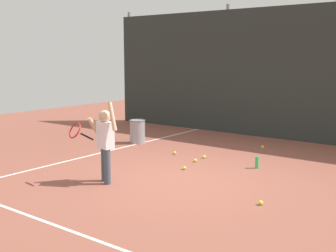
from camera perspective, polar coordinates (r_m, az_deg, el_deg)
name	(u,v)px	position (r m, az deg, el deg)	size (l,w,h in m)	color
ground_plane	(186,178)	(7.41, 2.33, -6.96)	(20.00, 20.00, 0.00)	brown
court_line_baseline	(61,227)	(5.55, -14.01, -12.88)	(9.00, 0.05, 0.00)	white
court_line_sideline	(116,149)	(9.76, -6.84, -3.04)	(0.05, 9.00, 0.00)	white
back_fence_windscreen	(288,74)	(11.03, 15.64, 6.67)	(10.85, 0.08, 3.28)	#282D2B
fence_post_0	(130,67)	(13.91, -5.08, 7.74)	(0.09, 0.09, 3.43)	slate
fence_post_1	(227,69)	(11.84, 7.77, 7.44)	(0.09, 0.09, 3.43)	slate
tennis_player	(104,139)	(7.08, -8.48, -1.76)	(0.81, 0.57, 1.35)	#3F4C59
ball_hopper	(137,131)	(10.34, -4.06, -0.69)	(0.38, 0.38, 0.56)	gray
water_bottle	(257,162)	(8.21, 11.68, -4.74)	(0.07, 0.07, 0.22)	green
tennis_ball_0	(204,157)	(8.84, 4.80, -4.09)	(0.07, 0.07, 0.07)	#CCE033
tennis_ball_1	(113,140)	(10.61, -7.24, -1.88)	(0.07, 0.07, 0.07)	#CCE033
tennis_ball_2	(195,160)	(8.53, 3.61, -4.57)	(0.07, 0.07, 0.07)	#CCE033
tennis_ball_3	(175,153)	(9.17, 0.90, -3.57)	(0.07, 0.07, 0.07)	#CCE033
tennis_ball_4	(184,168)	(7.96, 2.16, -5.57)	(0.07, 0.07, 0.07)	#CCE033
tennis_ball_5	(263,147)	(9.99, 12.43, -2.72)	(0.07, 0.07, 0.07)	#CCE033
tennis_ball_6	(261,203)	(6.27, 12.16, -9.90)	(0.07, 0.07, 0.07)	#CCE033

